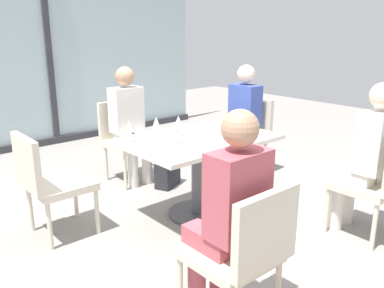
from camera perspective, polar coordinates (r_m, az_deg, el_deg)
name	(u,v)px	position (r m, az deg, el deg)	size (l,w,h in m)	color
ground_plane	(199,214)	(3.79, 1.00, -9.81)	(12.00, 12.00, 0.00)	gray
window_wall_backdrop	(49,60)	(6.19, -19.46, 11.07)	(5.02, 0.10, 2.70)	#A0B7BC
dining_table_main	(199,158)	(3.59, 1.04, -1.95)	(1.30, 0.86, 0.73)	silver
chair_front_left	(243,249)	(2.29, 7.14, -14.37)	(0.46, 0.50, 0.87)	beige
chair_front_right	(378,180)	(3.53, 24.69, -4.64)	(0.46, 0.50, 0.87)	beige
chair_near_window	(125,136)	(4.56, -9.36, 1.13)	(0.46, 0.51, 0.87)	beige
chair_far_right	(247,131)	(4.73, 7.71, 1.76)	(0.50, 0.46, 0.87)	beige
chair_far_left	(48,179)	(3.42, -19.52, -4.67)	(0.50, 0.46, 0.87)	beige
person_front_left	(229,208)	(2.26, 5.26, -8.92)	(0.34, 0.39, 1.26)	#B24C56
person_front_right	(368,152)	(3.51, 23.47, -1.09)	(0.34, 0.39, 1.26)	silver
person_near_window	(130,120)	(4.42, -8.74, 3.41)	(0.34, 0.39, 1.26)	silver
person_far_right	(241,115)	(4.61, 6.90, 3.99)	(0.39, 0.34, 1.26)	#384C9E
wine_glass_0	(178,121)	(3.55, -1.92, 3.18)	(0.07, 0.07, 0.18)	silver
wine_glass_1	(178,128)	(3.32, -2.03, 2.24)	(0.07, 0.07, 0.18)	silver
wine_glass_2	(228,119)	(3.67, 5.12, 3.53)	(0.07, 0.07, 0.18)	silver
wine_glass_3	(129,127)	(3.40, -8.83, 2.41)	(0.07, 0.07, 0.18)	silver
wine_glass_4	(156,123)	(3.51, -5.04, 2.95)	(0.07, 0.07, 0.18)	silver
coffee_cup	(193,130)	(3.61, 0.08, 1.96)	(0.08, 0.08, 0.09)	white
cell_phone_on_table	(241,131)	(3.76, 6.92, 1.77)	(0.07, 0.14, 0.01)	black
handbag_2	(168,174)	(4.38, -3.44, -4.17)	(0.30, 0.16, 0.28)	#232328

